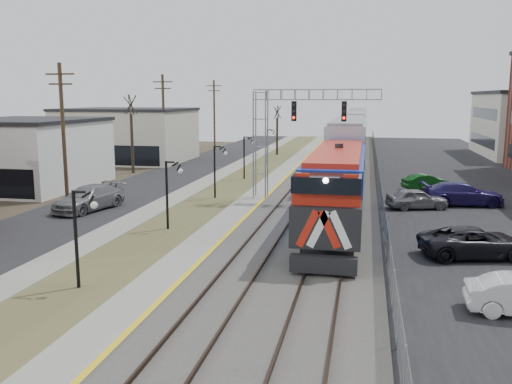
# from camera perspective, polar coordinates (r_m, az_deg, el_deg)

# --- Properties ---
(street_west) EXTENTS (7.00, 120.00, 0.04)m
(street_west) POSITION_cam_1_polar(r_m,az_deg,el_deg) (50.02, -10.43, 1.10)
(street_west) COLOR black
(street_west) RESTS_ON ground
(sidewalk) EXTENTS (2.00, 120.00, 0.08)m
(sidewalk) POSITION_cam_1_polar(r_m,az_deg,el_deg) (48.53, -5.50, 0.97)
(sidewalk) COLOR gray
(sidewalk) RESTS_ON ground
(grass_median) EXTENTS (4.00, 120.00, 0.06)m
(grass_median) POSITION_cam_1_polar(r_m,az_deg,el_deg) (47.74, -2.05, 0.85)
(grass_median) COLOR #4D502B
(grass_median) RESTS_ON ground
(platform) EXTENTS (2.00, 120.00, 0.24)m
(platform) POSITION_cam_1_polar(r_m,az_deg,el_deg) (47.13, 1.50, 0.84)
(platform) COLOR gray
(platform) RESTS_ON ground
(ballast_bed) EXTENTS (8.00, 120.00, 0.20)m
(ballast_bed) POSITION_cam_1_polar(r_m,az_deg,el_deg) (46.53, 7.57, 0.62)
(ballast_bed) COLOR #595651
(ballast_bed) RESTS_ON ground
(parking_lot) EXTENTS (16.00, 120.00, 0.04)m
(parking_lot) POSITION_cam_1_polar(r_m,az_deg,el_deg) (47.29, 22.23, 0.01)
(parking_lot) COLOR black
(parking_lot) RESTS_ON ground
(platform_edge) EXTENTS (0.24, 120.00, 0.01)m
(platform_edge) POSITION_cam_1_polar(r_m,az_deg,el_deg) (46.96, 2.56, 0.96)
(platform_edge) COLOR gold
(platform_edge) RESTS_ON platform
(track_near) EXTENTS (1.58, 120.00, 0.15)m
(track_near) POSITION_cam_1_polar(r_m,az_deg,el_deg) (46.68, 5.13, 0.91)
(track_near) COLOR #2D2119
(track_near) RESTS_ON ballast_bed
(track_far) EXTENTS (1.58, 120.00, 0.15)m
(track_far) POSITION_cam_1_polar(r_m,az_deg,el_deg) (46.43, 9.42, 0.77)
(track_far) COLOR #2D2119
(track_far) RESTS_ON ballast_bed
(train) EXTENTS (3.00, 85.85, 5.33)m
(train) POSITION_cam_1_polar(r_m,az_deg,el_deg) (66.38, 10.17, 5.76)
(train) COLOR #1533AC
(train) RESTS_ON ground
(signal_gantry) EXTENTS (9.00, 1.07, 8.15)m
(signal_gantry) POSITION_cam_1_polar(r_m,az_deg,el_deg) (39.31, 2.95, 7.04)
(signal_gantry) COLOR gray
(signal_gantry) RESTS_ON ground
(lampposts) EXTENTS (0.14, 62.14, 4.00)m
(lampposts) POSITION_cam_1_polar(r_m,az_deg,el_deg) (31.64, -9.17, -0.31)
(lampposts) COLOR black
(lampposts) RESTS_ON ground
(utility_poles) EXTENTS (0.28, 80.28, 10.00)m
(utility_poles) POSITION_cam_1_polar(r_m,az_deg,el_deg) (41.90, -19.61, 5.86)
(utility_poles) COLOR #4C3823
(utility_poles) RESTS_ON ground
(fence) EXTENTS (0.04, 120.00, 1.60)m
(fence) POSITION_cam_1_polar(r_m,az_deg,el_deg) (46.34, 12.78, 1.30)
(fence) COLOR gray
(fence) RESTS_ON ground
(bare_trees) EXTENTS (12.30, 42.30, 5.95)m
(bare_trees) POSITION_cam_1_polar(r_m,az_deg,el_deg) (53.73, -10.12, 4.59)
(bare_trees) COLOR #382D23
(bare_trees) RESTS_ON ground
(car_lot_c) EXTENTS (5.60, 3.52, 1.44)m
(car_lot_c) POSITION_cam_1_polar(r_m,az_deg,el_deg) (27.87, 22.07, -5.01)
(car_lot_c) COLOR black
(car_lot_c) RESTS_ON ground
(car_lot_d) EXTENTS (5.89, 3.06, 1.63)m
(car_lot_d) POSITION_cam_1_polar(r_m,az_deg,el_deg) (40.82, 20.89, -0.23)
(car_lot_d) COLOR #1F164F
(car_lot_d) RESTS_ON ground
(car_lot_e) EXTENTS (4.42, 2.75, 1.40)m
(car_lot_e) POSITION_cam_1_polar(r_m,az_deg,el_deg) (38.57, 16.57, -0.72)
(car_lot_e) COLOR slate
(car_lot_e) RESTS_ON ground
(car_lot_f) EXTENTS (4.10, 2.71, 1.28)m
(car_lot_f) POSITION_cam_1_polar(r_m,az_deg,el_deg) (46.76, 17.47, 0.96)
(car_lot_f) COLOR #0E4914
(car_lot_f) RESTS_ON ground
(car_street_b) EXTENTS (3.56, 6.04, 1.64)m
(car_street_b) POSITION_cam_1_polar(r_m,az_deg,el_deg) (38.21, -17.19, -0.67)
(car_street_b) COLOR slate
(car_street_b) RESTS_ON ground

